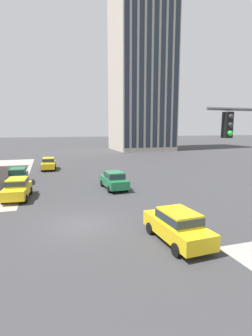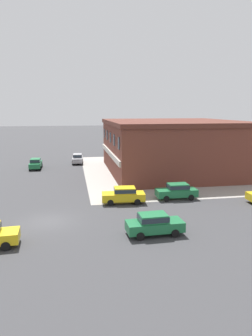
% 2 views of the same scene
% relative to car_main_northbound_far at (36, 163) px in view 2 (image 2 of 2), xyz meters
% --- Properties ---
extents(ground_plane, '(320.00, 320.00, 0.00)m').
position_rel_car_main_northbound_far_xyz_m(ground_plane, '(25.19, 3.65, -0.92)').
color(ground_plane, '#38383A').
extents(sidewalk_far_corner, '(32.00, 32.00, 0.02)m').
position_rel_car_main_northbound_far_xyz_m(sidewalk_far_corner, '(5.19, 23.65, -0.92)').
color(sidewalk_far_corner, gray).
rests_on(sidewalk_far_corner, ground).
extents(car_main_northbound_far, '(4.41, 1.92, 1.68)m').
position_rel_car_main_northbound_far_xyz_m(car_main_northbound_far, '(0.00, 0.00, 0.00)').
color(car_main_northbound_far, '#1E6B3D').
rests_on(car_main_northbound_far, ground).
extents(car_cross_eastbound, '(1.99, 4.45, 1.68)m').
position_rel_car_main_northbound_far_xyz_m(car_cross_eastbound, '(29.45, 12.01, 0.00)').
color(car_cross_eastbound, '#1E6B3D').
rests_on(car_cross_eastbound, ground).
extents(car_cross_westbound, '(2.17, 4.53, 1.68)m').
position_rel_car_main_northbound_far_xyz_m(car_cross_westbound, '(20.98, 11.06, 0.00)').
color(car_cross_westbound, gold).
rests_on(car_cross_westbound, ground).
extents(car_parked_curb, '(1.92, 4.41, 1.68)m').
position_rel_car_main_northbound_far_xyz_m(car_parked_curb, '(20.46, 16.99, 0.00)').
color(car_parked_curb, '#1E6B3D').
rests_on(car_parked_curb, ground).
extents(car_main_mid, '(4.47, 2.03, 1.68)m').
position_rel_car_main_northbound_far_xyz_m(car_main_mid, '(-4.02, 6.87, 0.00)').
color(car_main_mid, '#99999E').
rests_on(car_main_mid, ground).
extents(storefront_block_near_corner, '(21.10, 19.58, 7.90)m').
position_rel_car_main_northbound_far_xyz_m(storefront_block_near_corner, '(5.85, 21.21, 3.04)').
color(storefront_block_near_corner, brown).
rests_on(storefront_block_near_corner, ground).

